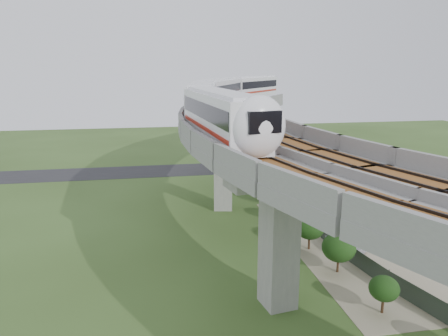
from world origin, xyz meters
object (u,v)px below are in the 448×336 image
at_px(car_white, 346,243).
at_px(car_red, 415,243).
at_px(metro_train, 229,95).
at_px(car_dark, 352,212).

height_order(car_white, car_red, car_red).
distance_m(metro_train, car_dark, 20.06).
xyz_separation_m(car_white, car_dark, (4.36, 7.53, 0.06)).
xyz_separation_m(metro_train, car_red, (12.55, -20.92, -11.59)).
relative_size(car_white, car_dark, 0.78).
bearing_deg(car_dark, metro_train, 19.77).
bearing_deg(car_red, car_white, -144.54).
distance_m(metro_train, car_white, 23.75).
relative_size(metro_train, car_white, 15.85).
distance_m(car_white, car_dark, 8.70).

